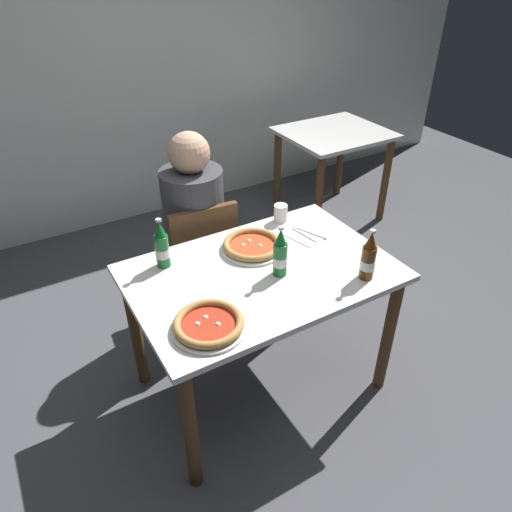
# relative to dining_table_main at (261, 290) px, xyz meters

# --- Properties ---
(ground_plane) EXTENTS (8.00, 8.00, 0.00)m
(ground_plane) POSITION_rel_dining_table_main_xyz_m (0.00, 0.00, -0.64)
(ground_plane) COLOR #4C4C51
(back_wall_tiled) EXTENTS (7.00, 0.10, 2.60)m
(back_wall_tiled) POSITION_rel_dining_table_main_xyz_m (0.00, 2.20, 0.66)
(back_wall_tiled) COLOR silver
(back_wall_tiled) RESTS_ON ground_plane
(dining_table_main) EXTENTS (1.20, 0.80, 0.75)m
(dining_table_main) POSITION_rel_dining_table_main_xyz_m (0.00, 0.00, 0.00)
(dining_table_main) COLOR silver
(dining_table_main) RESTS_ON ground_plane
(chair_behind_table) EXTENTS (0.43, 0.43, 0.85)m
(chair_behind_table) POSITION_rel_dining_table_main_xyz_m (-0.05, 0.61, -0.15)
(chair_behind_table) COLOR brown
(chair_behind_table) RESTS_ON ground_plane
(diner_seated) EXTENTS (0.34, 0.34, 1.21)m
(diner_seated) POSITION_rel_dining_table_main_xyz_m (-0.04, 0.66, -0.05)
(diner_seated) COLOR #2D3342
(diner_seated) RESTS_ON ground_plane
(dining_table_background) EXTENTS (0.80, 0.70, 0.75)m
(dining_table_background) POSITION_rel_dining_table_main_xyz_m (1.47, 1.31, -0.04)
(dining_table_background) COLOR silver
(dining_table_background) RESTS_ON ground_plane
(pizza_margherita_near) EXTENTS (0.31, 0.31, 0.04)m
(pizza_margherita_near) POSITION_rel_dining_table_main_xyz_m (0.05, 0.17, 0.14)
(pizza_margherita_near) COLOR white
(pizza_margherita_near) RESTS_ON dining_table_main
(pizza_marinara_far) EXTENTS (0.30, 0.30, 0.04)m
(pizza_marinara_far) POSITION_rel_dining_table_main_xyz_m (-0.38, -0.23, 0.14)
(pizza_marinara_far) COLOR white
(pizza_marinara_far) RESTS_ON dining_table_main
(beer_bottle_left) EXTENTS (0.07, 0.07, 0.25)m
(beer_bottle_left) POSITION_rel_dining_table_main_xyz_m (0.06, -0.06, 0.22)
(beer_bottle_left) COLOR #196B2D
(beer_bottle_left) RESTS_ON dining_table_main
(beer_bottle_center) EXTENTS (0.07, 0.07, 0.25)m
(beer_bottle_center) POSITION_rel_dining_table_main_xyz_m (-0.37, 0.27, 0.22)
(beer_bottle_center) COLOR #196B2D
(beer_bottle_center) RESTS_ON dining_table_main
(beer_bottle_right) EXTENTS (0.07, 0.07, 0.25)m
(beer_bottle_right) POSITION_rel_dining_table_main_xyz_m (0.37, -0.28, 0.22)
(beer_bottle_right) COLOR #512D0F
(beer_bottle_right) RESTS_ON dining_table_main
(napkin_with_cutlery) EXTENTS (0.22, 0.22, 0.01)m
(napkin_with_cutlery) POSITION_rel_dining_table_main_xyz_m (0.37, 0.15, 0.12)
(napkin_with_cutlery) COLOR white
(napkin_with_cutlery) RESTS_ON dining_table_main
(paper_cup) EXTENTS (0.07, 0.07, 0.09)m
(paper_cup) POSITION_rel_dining_table_main_xyz_m (0.32, 0.34, 0.16)
(paper_cup) COLOR white
(paper_cup) RESTS_ON dining_table_main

